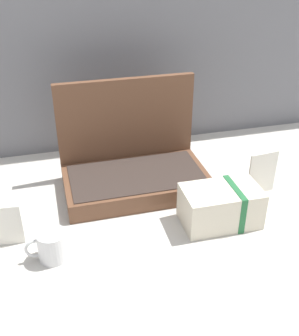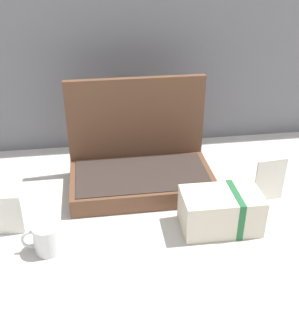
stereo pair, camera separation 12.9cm
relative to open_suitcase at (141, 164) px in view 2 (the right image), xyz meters
The scene contains 6 objects.
ground_plane 0.22m from the open_suitcase, 91.39° to the right, with size 6.00×6.00×0.00m, color beige.
open_suitcase is the anchor object (origin of this frame).
cream_toiletry_bag 0.37m from the open_suitcase, 54.10° to the right, with size 0.25×0.15×0.13m.
coffee_mug 0.47m from the open_suitcase, 134.14° to the right, with size 0.12×0.09×0.09m.
info_card_left 0.46m from the open_suitcase, 22.50° to the right, with size 0.11×0.01×0.16m, color white.
poster_card_right 0.52m from the open_suitcase, 152.49° to the right, with size 0.10×0.01×0.14m, color white.
Camera 2 is at (-0.16, -1.12, 0.84)m, focal length 44.19 mm.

